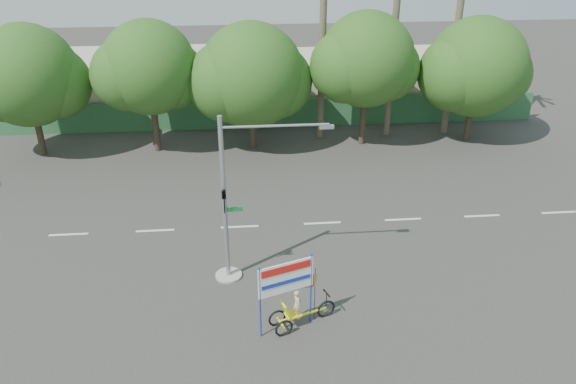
{
  "coord_description": "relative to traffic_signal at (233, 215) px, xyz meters",
  "views": [
    {
      "loc": [
        -1.75,
        -15.31,
        13.69
      ],
      "look_at": [
        0.03,
        4.62,
        3.5
      ],
      "focal_mm": 35.0,
      "sensor_mm": 36.0,
      "label": 1
    }
  ],
  "objects": [
    {
      "name": "ground",
      "position": [
        2.2,
        -3.98,
        -2.92
      ],
      "size": [
        120.0,
        120.0,
        0.0
      ],
      "primitive_type": "plane",
      "color": "#33302D",
      "rests_on": "ground"
    },
    {
      "name": "fence",
      "position": [
        2.2,
        17.52,
        -1.92
      ],
      "size": [
        38.0,
        0.08,
        2.0
      ],
      "primitive_type": "cube",
      "color": "#336B3D",
      "rests_on": "ground"
    },
    {
      "name": "building_left",
      "position": [
        -7.8,
        22.02,
        -0.92
      ],
      "size": [
        12.0,
        8.0,
        4.0
      ],
      "primitive_type": "cube",
      "color": "beige",
      "rests_on": "ground"
    },
    {
      "name": "building_right",
      "position": [
        10.2,
        22.02,
        -1.12
      ],
      "size": [
        14.0,
        8.0,
        3.6
      ],
      "primitive_type": "cube",
      "color": "beige",
      "rests_on": "ground"
    },
    {
      "name": "tree_far_left",
      "position": [
        -11.85,
        14.02,
        1.84
      ],
      "size": [
        7.14,
        6.0,
        7.96
      ],
      "color": "#473828",
      "rests_on": "ground"
    },
    {
      "name": "tree_left",
      "position": [
        -4.85,
        14.02,
        2.14
      ],
      "size": [
        6.66,
        5.6,
        8.07
      ],
      "color": "#473828",
      "rests_on": "ground"
    },
    {
      "name": "tree_center",
      "position": [
        1.14,
        14.02,
        1.55
      ],
      "size": [
        7.62,
        6.4,
        7.85
      ],
      "color": "#473828",
      "rests_on": "ground"
    },
    {
      "name": "tree_right",
      "position": [
        8.15,
        14.02,
        2.32
      ],
      "size": [
        6.9,
        5.8,
        8.36
      ],
      "color": "#473828",
      "rests_on": "ground"
    },
    {
      "name": "tree_far_right",
      "position": [
        15.15,
        14.02,
        1.73
      ],
      "size": [
        7.38,
        6.2,
        7.94
      ],
      "color": "#473828",
      "rests_on": "ground"
    },
    {
      "name": "traffic_signal",
      "position": [
        0.0,
        0.0,
        0.0
      ],
      "size": [
        4.72,
        1.1,
        7.0
      ],
      "color": "gray",
      "rests_on": "ground"
    },
    {
      "name": "trike_billboard",
      "position": [
        2.07,
        -3.31,
        -1.72
      ],
      "size": [
        2.89,
        1.3,
        2.99
      ],
      "rotation": [
        0.0,
        0.0,
        0.34
      ],
      "color": "black",
      "rests_on": "ground"
    }
  ]
}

